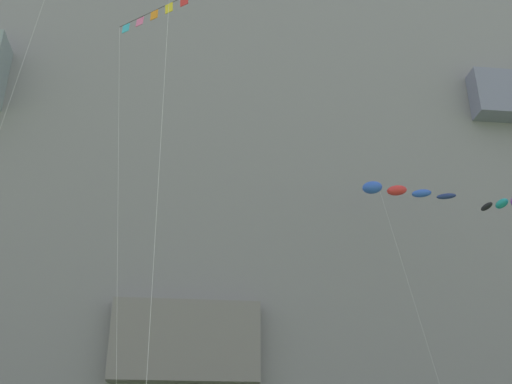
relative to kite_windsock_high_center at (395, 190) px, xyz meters
name	(u,v)px	position (x,y,z in m)	size (l,w,h in m)	color
cliff_face	(194,183)	(-14.97, 21.69, 10.44)	(180.00, 33.13, 68.22)	gray
kite_windsock_high_center	(395,190)	(0.00, 0.00, 0.00)	(7.08, 5.15, 24.44)	blue
kite_banner_low_right	(160,23)	(-17.38, -10.82, 4.94)	(5.43, 6.04, 29.91)	black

